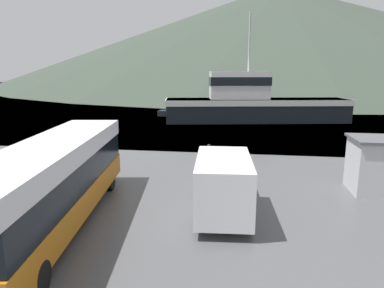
{
  "coord_description": "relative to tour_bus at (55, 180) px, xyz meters",
  "views": [
    {
      "loc": [
        4.0,
        -1.82,
        5.84
      ],
      "look_at": [
        1.43,
        15.91,
        2.0
      ],
      "focal_mm": 32.0,
      "sensor_mm": 36.0,
      "label": 1
    }
  ],
  "objects": [
    {
      "name": "water_surface",
      "position": [
        2.86,
        132.7,
        -1.84
      ],
      "size": [
        240.0,
        240.0,
        0.0
      ],
      "primitive_type": "plane",
      "color": "#3D5160",
      "rests_on": "ground"
    },
    {
      "name": "hill_backdrop",
      "position": [
        21.76,
        155.79,
        19.69
      ],
      "size": [
        236.15,
        236.15,
        43.07
      ],
      "primitive_type": "cone",
      "color": "#333D33",
      "rests_on": "ground"
    },
    {
      "name": "tour_bus",
      "position": [
        0.0,
        0.0,
        0.0
      ],
      "size": [
        4.11,
        11.9,
        3.28
      ],
      "rotation": [
        0.0,
        0.0,
        0.15
      ],
      "color": "#B26614",
      "rests_on": "ground"
    },
    {
      "name": "delivery_van",
      "position": [
        6.2,
        2.24,
        -0.53
      ],
      "size": [
        2.56,
        6.23,
        2.49
      ],
      "rotation": [
        0.0,
        0.0,
        0.07
      ],
      "color": "silver",
      "rests_on": "ground"
    },
    {
      "name": "fishing_boat",
      "position": [
        8.13,
        29.11,
        0.3
      ],
      "size": [
        21.52,
        7.77,
        12.27
      ],
      "rotation": [
        0.0,
        0.0,
        4.89
      ],
      "color": "black",
      "rests_on": "water_surface"
    },
    {
      "name": "dock_kiosk",
      "position": [
        13.4,
        5.73,
        -0.48
      ],
      "size": [
        2.44,
        2.49,
        2.71
      ],
      "color": "#B2B2B7",
      "rests_on": "ground"
    },
    {
      "name": "small_boat",
      "position": [
        -1.24,
        32.64,
        -1.49
      ],
      "size": [
        5.58,
        2.25,
        0.71
      ],
      "rotation": [
        0.0,
        0.0,
        1.47
      ],
      "color": "black",
      "rests_on": "water_surface"
    },
    {
      "name": "mooring_bollard",
      "position": [
        4.74,
        11.44,
        -1.34
      ],
      "size": [
        0.32,
        0.32,
        0.92
      ],
      "color": "black",
      "rests_on": "ground"
    }
  ]
}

